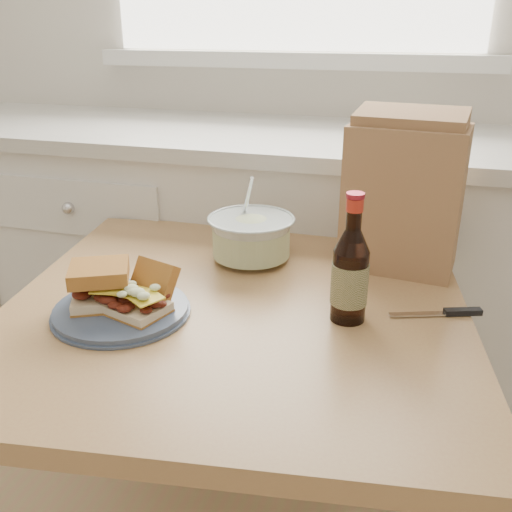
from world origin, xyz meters
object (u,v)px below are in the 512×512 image
(dining_table, at_px, (237,348))
(beer_bottle, at_px, (350,274))
(plate, at_px, (121,310))
(paper_bag, at_px, (403,198))
(coleslaw_bowl, at_px, (251,239))

(dining_table, relative_size, beer_bottle, 4.15)
(plate, bearing_deg, beer_bottle, 13.81)
(beer_bottle, relative_size, paper_bag, 0.77)
(plate, xyz_separation_m, coleslaw_bowl, (0.16, 0.32, 0.04))
(paper_bag, bearing_deg, beer_bottle, -97.72)
(dining_table, height_order, beer_bottle, beer_bottle)
(dining_table, bearing_deg, coleslaw_bowl, 90.92)
(plate, height_order, beer_bottle, beer_bottle)
(plate, xyz_separation_m, beer_bottle, (0.41, 0.10, 0.08))
(plate, relative_size, paper_bag, 0.80)
(coleslaw_bowl, distance_m, beer_bottle, 0.33)
(coleslaw_bowl, bearing_deg, paper_bag, 11.02)
(dining_table, height_order, paper_bag, paper_bag)
(coleslaw_bowl, distance_m, paper_bag, 0.34)
(dining_table, bearing_deg, beer_bottle, -10.45)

